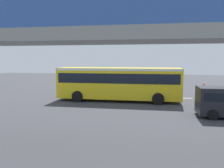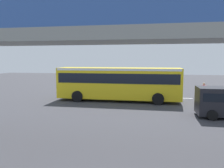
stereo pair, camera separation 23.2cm
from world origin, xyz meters
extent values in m
plane|color=#38383D|center=(0.00, 0.00, 0.00)|extent=(80.00, 80.00, 0.00)
cube|color=yellow|center=(0.21, 0.25, 1.72)|extent=(11.50, 2.55, 2.86)
cube|color=black|center=(0.21, 0.25, 2.23)|extent=(11.04, 2.59, 0.90)
cube|color=white|center=(0.21, 0.25, 3.03)|extent=(11.27, 2.58, 0.20)
cube|color=black|center=(5.97, 0.25, 2.06)|extent=(0.04, 2.24, 1.20)
cylinder|color=black|center=(3.89, 1.53, 0.52)|extent=(1.04, 0.30, 1.04)
cylinder|color=black|center=(3.89, -1.02, 0.52)|extent=(1.04, 0.30, 1.04)
cylinder|color=black|center=(-3.47, 1.53, 0.52)|extent=(1.04, 0.30, 1.04)
cylinder|color=black|center=(-3.47, -1.02, 0.52)|extent=(1.04, 0.30, 1.04)
cylinder|color=black|center=(-6.86, 6.03, 0.34)|extent=(0.68, 0.22, 0.68)
cylinder|color=black|center=(-6.86, 4.08, 0.34)|extent=(0.68, 0.22, 0.68)
torus|color=black|center=(-8.30, 2.52, 0.36)|extent=(0.72, 0.06, 0.72)
cylinder|color=green|center=(-8.43, 2.52, 0.91)|extent=(0.02, 0.44, 0.02)
cylinder|color=#2D2D38|center=(-7.68, -0.69, 0.42)|extent=(0.32, 0.32, 0.85)
cylinder|color=maroon|center=(-7.68, -0.69, 1.20)|extent=(0.38, 0.38, 0.70)
sphere|color=tan|center=(-7.68, -0.69, 1.68)|extent=(0.22, 0.22, 0.22)
cylinder|color=slate|center=(5.28, -3.79, 1.40)|extent=(0.08, 0.08, 2.80)
cube|color=blue|center=(5.28, -3.79, 2.50)|extent=(0.04, 0.60, 0.60)
cube|color=silver|center=(-6.00, -2.40, 0.00)|extent=(2.00, 0.20, 0.01)
cube|color=silver|center=(-2.00, -2.40, 0.00)|extent=(2.00, 0.20, 0.01)
cube|color=silver|center=(2.00, -2.40, 0.00)|extent=(2.00, 0.20, 0.01)
cube|color=silver|center=(6.00, -2.40, 0.00)|extent=(2.00, 0.20, 0.01)
cube|color=gray|center=(0.00, 12.21, 4.85)|extent=(28.26, 2.60, 0.50)
cube|color=#3359A5|center=(0.00, 10.96, 5.65)|extent=(28.26, 0.08, 1.10)
cube|color=#3359A5|center=(0.00, 13.46, 5.65)|extent=(28.26, 0.08, 1.10)
camera|label=1|loc=(-2.87, 21.27, 3.91)|focal=36.05mm
camera|label=2|loc=(-3.10, 21.23, 3.91)|focal=36.05mm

